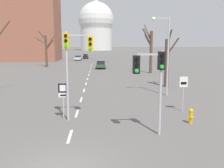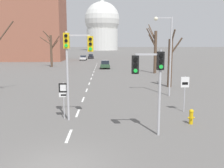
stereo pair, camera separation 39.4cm
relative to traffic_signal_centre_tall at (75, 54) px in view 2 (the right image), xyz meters
name	(u,v)px [view 2 (the right image)]	position (x,y,z in m)	size (l,w,h in m)	color
ground_plane	(56,168)	(-0.08, -6.43, -4.32)	(800.00, 800.00, 0.00)	#5E5B59
lane_stripe_0	(69,136)	(-0.08, -2.88, -4.31)	(0.16, 2.00, 0.01)	silver
lane_stripe_1	(78,113)	(-0.08, 1.62, -4.31)	(0.16, 2.00, 0.01)	silver
lane_stripe_2	(83,99)	(-0.08, 6.12, -4.31)	(0.16, 2.00, 0.01)	silver
lane_stripe_3	(87,90)	(-0.08, 10.62, -4.31)	(0.16, 2.00, 0.01)	silver
lane_stripe_4	(89,84)	(-0.08, 15.12, -4.31)	(0.16, 2.00, 0.01)	silver
lane_stripe_5	(91,79)	(-0.08, 19.62, -4.31)	(0.16, 2.00, 0.01)	silver
lane_stripe_6	(93,75)	(-0.08, 24.12, -4.31)	(0.16, 2.00, 0.01)	silver
lane_stripe_7	(94,72)	(-0.08, 28.62, -4.31)	(0.16, 2.00, 0.01)	silver
lane_stripe_8	(95,69)	(-0.08, 33.12, -4.31)	(0.16, 2.00, 0.01)	silver
lane_stripe_9	(96,67)	(-0.08, 37.62, -4.31)	(0.16, 2.00, 0.01)	silver
lane_stripe_10	(96,65)	(-0.08, 42.12, -4.31)	(0.16, 2.00, 0.01)	silver
lane_stripe_11	(97,64)	(-0.08, 46.62, -4.31)	(0.16, 2.00, 0.01)	silver
traffic_signal_centre_tall	(75,54)	(0.00, 0.00, 0.00)	(1.86, 0.34, 5.70)	#B2B2B7
traffic_signal_near_right	(151,71)	(4.33, -2.88, -0.82)	(1.68, 0.34, 4.64)	#B2B2B7
route_sign_post	(64,94)	(-0.83, 0.32, -2.66)	(0.60, 0.08, 2.44)	#B2B2B7
speed_limit_sign	(185,88)	(7.67, 1.78, -2.53)	(0.60, 0.08, 2.63)	#B2B2B7
fire_hydrant	(191,116)	(7.23, -1.06, -3.80)	(0.40, 0.34, 0.95)	gold
street_lamp_right	(167,48)	(7.75, 7.51, 0.24)	(1.74, 0.36, 7.38)	#B2B2B7
sedan_near_left	(91,56)	(-2.83, 69.45, -3.50)	(1.73, 4.46, 1.60)	black
sedan_near_right	(83,58)	(-4.67, 60.96, -3.56)	(1.94, 4.22, 1.47)	silver
sedan_mid_centre	(105,64)	(1.95, 34.49, -3.49)	(1.93, 3.96, 1.67)	#2D4C33
bare_tree_right_near	(155,49)	(10.26, 26.17, -0.26)	(2.25, 5.51, 8.28)	brown
bare_tree_left_far	(51,49)	(-9.58, 38.23, -0.44)	(4.56, 3.87, 7.68)	brown
bare_tree_right_far	(170,61)	(9.40, 12.50, -1.35)	(1.49, 2.09, 6.54)	brown
capitol_dome	(102,26)	(-0.08, 185.24, 14.45)	(27.28, 27.28, 38.53)	silver
apartment_block_left	(32,11)	(-19.42, 60.64, 10.13)	(18.00, 14.00, 28.89)	#935642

